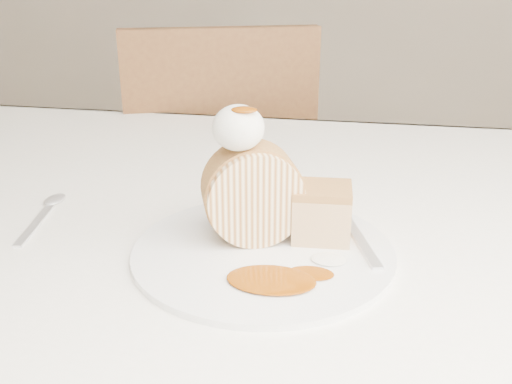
# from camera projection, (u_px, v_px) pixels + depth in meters

# --- Properties ---
(table) EXTENTS (1.40, 0.90, 0.75)m
(table) POSITION_uv_depth(u_px,v_px,m) (249.00, 257.00, 0.83)
(table) COLOR white
(table) RESTS_ON ground
(chair_far) EXTENTS (0.56, 0.56, 0.93)m
(chair_far) POSITION_uv_depth(u_px,v_px,m) (219.00, 182.00, 1.47)
(chair_far) COLOR brown
(chair_far) RESTS_ON ground
(plate) EXTENTS (0.31, 0.31, 0.01)m
(plate) POSITION_uv_depth(u_px,v_px,m) (263.00, 251.00, 0.64)
(plate) COLOR white
(plate) RESTS_ON table
(roulade_slice) EXTENTS (0.12, 0.09, 0.11)m
(roulade_slice) POSITION_uv_depth(u_px,v_px,m) (253.00, 194.00, 0.65)
(roulade_slice) COLOR beige
(roulade_slice) RESTS_ON plate
(cake_chunk) EXTENTS (0.07, 0.06, 0.05)m
(cake_chunk) POSITION_uv_depth(u_px,v_px,m) (322.00, 216.00, 0.66)
(cake_chunk) COLOR #A8813F
(cake_chunk) RESTS_ON plate
(whipped_cream) EXTENTS (0.06, 0.06, 0.05)m
(whipped_cream) POSITION_uv_depth(u_px,v_px,m) (238.00, 128.00, 0.61)
(whipped_cream) COLOR white
(whipped_cream) RESTS_ON roulade_slice
(caramel_drizzle) EXTENTS (0.03, 0.02, 0.01)m
(caramel_drizzle) POSITION_uv_depth(u_px,v_px,m) (244.00, 104.00, 0.59)
(caramel_drizzle) COLOR #7E3805
(caramel_drizzle) RESTS_ON whipped_cream
(caramel_pool) EXTENTS (0.09, 0.06, 0.00)m
(caramel_pool) POSITION_uv_depth(u_px,v_px,m) (271.00, 280.00, 0.57)
(caramel_pool) COLOR #7E3805
(caramel_pool) RESTS_ON plate
(fork) EXTENTS (0.07, 0.17, 0.00)m
(fork) POSITION_uv_depth(u_px,v_px,m) (361.00, 242.00, 0.65)
(fork) COLOR silver
(fork) RESTS_ON plate
(spoon) EXTENTS (0.05, 0.15, 0.00)m
(spoon) POSITION_uv_depth(u_px,v_px,m) (35.00, 225.00, 0.71)
(spoon) COLOR silver
(spoon) RESTS_ON table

